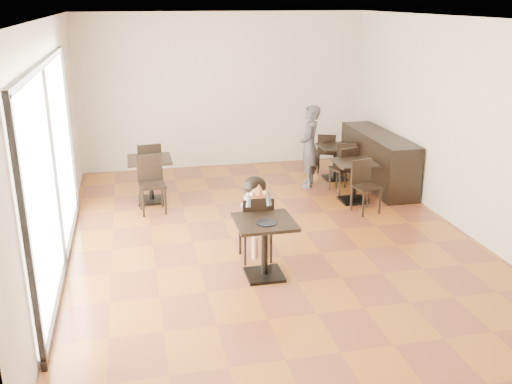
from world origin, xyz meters
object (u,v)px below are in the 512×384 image
object	(u,v)px
child_table	(264,249)
chair_back_b	(346,167)
chair_left_b	(152,185)
cafe_table_back	(335,162)
chair_mid_a	(343,169)
child_chair	(255,227)
adult_patron	(310,146)
cafe_table_mid	(354,182)
chair_mid_b	(367,187)
chair_left_a	(149,167)
child	(255,219)
cafe_table_left	(151,180)
chair_back_a	(327,152)

from	to	relation	value
child_table	chair_back_b	xyz separation A→B (m)	(2.36, 3.26, 0.02)
chair_left_b	cafe_table_back	bearing A→B (deg)	11.90
chair_mid_a	chair_back_b	xyz separation A→B (m)	(0.14, 0.24, -0.03)
chair_left_b	chair_mid_a	bearing A→B (deg)	0.20
child_chair	adult_patron	world-z (taller)	adult_patron
cafe_table_mid	chair_mid_b	xyz separation A→B (m)	(0.00, -0.55, 0.07)
cafe_table_mid	chair_left_a	size ratio (longest dim) A/B	0.77
child	cafe_table_back	distance (m)	4.03
cafe_table_left	chair_mid_b	world-z (taller)	chair_mid_b
child_chair	child	distance (m)	0.12
child_chair	cafe_table_left	world-z (taller)	child_chair
child	chair_left_a	size ratio (longest dim) A/B	1.24
chair_left_a	chair_left_b	world-z (taller)	same
child	chair_mid_b	size ratio (longest dim) A/B	1.34
cafe_table_mid	cafe_table_left	xyz separation A→B (m)	(-3.52, 0.79, 0.03)
child_chair	child	world-z (taller)	child
child	cafe_table_mid	size ratio (longest dim) A/B	1.62
adult_patron	chair_left_a	xyz separation A→B (m)	(-3.01, 0.30, -0.30)
child_chair	adult_patron	bearing A→B (deg)	-120.05
child_table	chair_mid_b	bearing A→B (deg)	40.90
cafe_table_back	chair_left_b	world-z (taller)	chair_left_b
child	chair_back_b	distance (m)	3.60
cafe_table_back	chair_back_a	xyz separation A→B (m)	(0.01, 0.55, 0.07)
cafe_table_back	chair_mid_a	xyz separation A→B (m)	(-0.14, -0.79, 0.10)
cafe_table_left	chair_mid_a	distance (m)	3.52
cafe_table_left	chair_mid_b	size ratio (longest dim) A/B	0.90
child	cafe_table_mid	xyz separation A→B (m)	(2.22, 1.92, -0.23)
chair_back_a	chair_mid_a	bearing A→B (deg)	105.79
child_table	child	xyz separation A→B (m)	(0.00, 0.55, 0.20)
chair_back_b	chair_mid_a	bearing A→B (deg)	-99.18
cafe_table_back	cafe_table_mid	bearing A→B (deg)	-95.87
cafe_table_mid	chair_back_a	size ratio (longest dim) A/B	0.90
cafe_table_mid	child	bearing A→B (deg)	-139.10
child	chair_mid_b	bearing A→B (deg)	31.72
adult_patron	chair_back_a	size ratio (longest dim) A/B	1.90
child	chair_left_b	bearing A→B (deg)	121.05
child	chair_mid_a	size ratio (longest dim) A/B	1.34
child_chair	cafe_table_back	world-z (taller)	child_chair
chair_left_a	child	bearing A→B (deg)	106.82
child_chair	cafe_table_mid	bearing A→B (deg)	-139.10
cafe_table_left	child_table	bearing A→B (deg)	-68.26
child	cafe_table_left	bearing A→B (deg)	115.63
cafe_table_left	chair_mid_a	size ratio (longest dim) A/B	0.90
child_table	child_chair	bearing A→B (deg)	90.00
child_table	chair_back_a	distance (m)	4.96
cafe_table_mid	chair_mid_b	distance (m)	0.56
chair_left_a	chair_back_a	world-z (taller)	chair_left_a
cafe_table_mid	cafe_table_left	world-z (taller)	cafe_table_left
chair_left_a	chair_left_b	bearing A→B (deg)	85.08
child	cafe_table_left	xyz separation A→B (m)	(-1.30, 2.71, -0.20)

